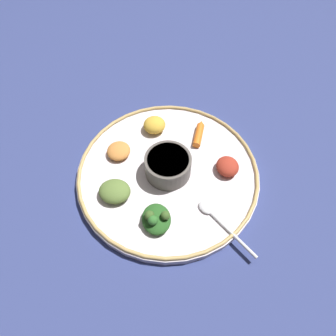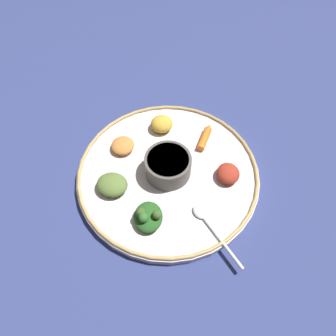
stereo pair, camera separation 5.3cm
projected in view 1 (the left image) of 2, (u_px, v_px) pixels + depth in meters
The scene contains 11 objects.
ground_plane at pixel (168, 176), 0.71m from camera, with size 2.40×2.40×0.00m, color navy.
platter at pixel (168, 174), 0.70m from camera, with size 0.41×0.41×0.02m, color silver.
platter_rim at pixel (168, 171), 0.69m from camera, with size 0.40×0.40×0.01m, color tan.
center_bowl at pixel (168, 165), 0.67m from camera, with size 0.10×0.10×0.05m.
spoon at pixel (218, 219), 0.63m from camera, with size 0.04×0.15×0.01m.
greens_pile at pixel (156, 219), 0.61m from camera, with size 0.08×0.09×0.04m.
carrot_near_spoon at pixel (199, 133), 0.75m from camera, with size 0.07×0.07×0.02m.
mound_beet at pixel (227, 166), 0.69m from camera, with size 0.05×0.05×0.03m, color maroon.
mound_squash at pixel (119, 151), 0.71m from camera, with size 0.05×0.05×0.02m, color #C67A38.
mound_collards at pixel (115, 191), 0.65m from camera, with size 0.07×0.06×0.03m, color #567033.
mound_lentil_yellow at pixel (154, 125), 0.75m from camera, with size 0.05×0.05×0.03m, color gold.
Camera 1 is at (0.20, 0.32, 0.60)m, focal length 33.31 mm.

